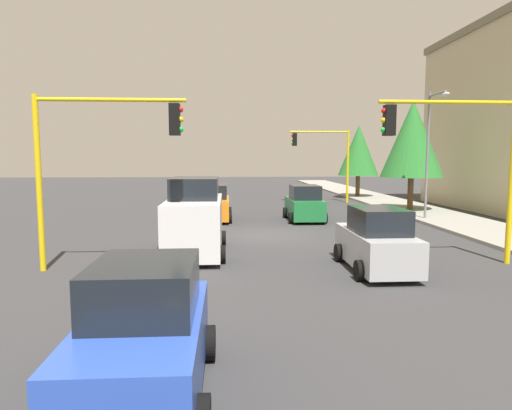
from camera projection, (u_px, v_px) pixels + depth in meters
name	position (u px, v px, depth m)	size (l,w,h in m)	color
ground_plane	(266.00, 235.00, 20.38)	(120.00, 120.00, 0.00)	#353538
sidewalk_kerb	(439.00, 217.00, 26.00)	(80.00, 4.00, 0.15)	gray
lane_arrow_near	(165.00, 337.00, 8.76)	(2.40, 1.10, 1.10)	silver
traffic_signal_far_left	(325.00, 151.00, 34.21)	(0.36, 4.59, 5.57)	yellow
traffic_signal_near_left	(458.00, 147.00, 14.37)	(0.36, 4.59, 5.40)	yellow
traffic_signal_near_right	(99.00, 147.00, 13.65)	(0.36, 4.59, 5.39)	yellow
street_lamp_curbside	(431.00, 141.00, 24.08)	(2.15, 0.28, 7.00)	slate
tree_roadside_mid	(412.00, 139.00, 28.45)	(3.91, 3.91, 7.12)	brown
tree_roadside_far	(359.00, 150.00, 38.41)	(3.44, 3.44, 6.24)	brown
delivery_van_white	(195.00, 219.00, 16.24)	(4.80, 2.22, 2.77)	white
car_orange	(213.00, 204.00, 25.03)	(4.15, 2.11, 1.98)	orange
car_silver	(377.00, 242.00, 13.89)	(3.87, 1.94, 1.98)	#B2B5BA
car_green	(304.00, 205.00, 24.83)	(3.78, 2.03, 1.98)	#1E7238
car_blue	(144.00, 336.00, 6.58)	(3.69, 2.02, 1.98)	blue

